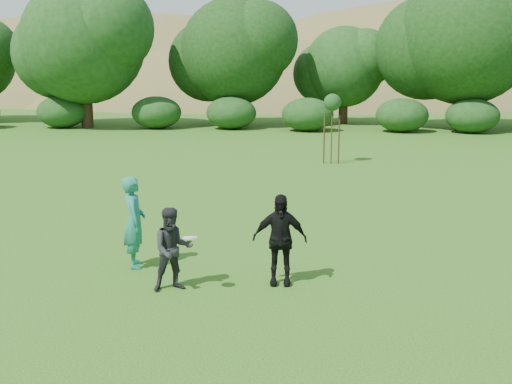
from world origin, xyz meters
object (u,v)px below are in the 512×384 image
at_px(sapling, 332,104).
at_px(player_black, 280,239).
at_px(player_teal, 134,222).
at_px(player_grey, 173,249).

bearing_deg(sapling, player_black, -94.69).
bearing_deg(player_black, sapling, 82.36).
bearing_deg(player_teal, player_black, -120.47).
bearing_deg(player_teal, sapling, -33.59).
distance_m(player_teal, player_grey, 1.68).
distance_m(player_grey, player_black, 2.01).
relative_size(player_teal, sapling, 0.67).
relative_size(player_teal, player_grey, 1.21).
height_order(player_teal, player_grey, player_teal).
bearing_deg(sapling, player_teal, -106.98).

